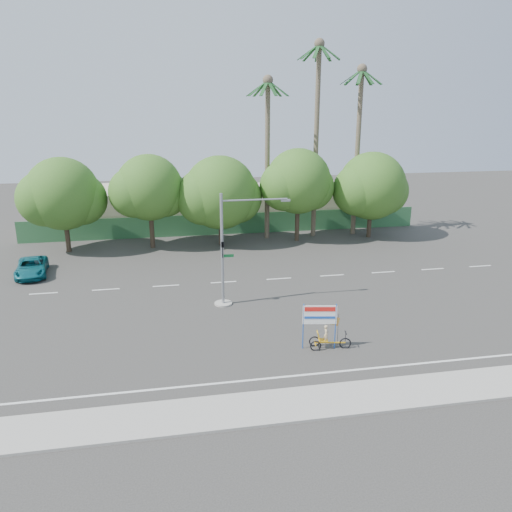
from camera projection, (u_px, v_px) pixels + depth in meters
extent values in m
plane|color=#33302D|center=(276.00, 328.00, 27.92)|extent=(120.00, 120.00, 0.00)
cube|color=gray|center=(316.00, 402.00, 20.84)|extent=(50.00, 2.40, 0.12)
cube|color=#336B3D|center=(227.00, 224.00, 47.85)|extent=(38.00, 0.08, 2.00)
cube|color=beige|center=(122.00, 208.00, 50.05)|extent=(12.00, 8.00, 4.00)
cube|color=beige|center=(296.00, 204.00, 53.25)|extent=(14.00, 8.00, 3.60)
cylinder|color=#473828|center=(67.00, 232.00, 41.90)|extent=(0.40, 0.40, 3.52)
sphere|color=#255C1B|center=(63.00, 194.00, 40.97)|extent=(6.00, 6.00, 6.00)
sphere|color=#255C1B|center=(81.00, 199.00, 41.65)|extent=(4.32, 4.32, 4.32)
sphere|color=#255C1B|center=(45.00, 199.00, 40.59)|extent=(4.56, 4.56, 4.56)
cylinder|color=#473828|center=(152.00, 227.00, 43.08)|extent=(0.40, 0.40, 3.74)
sphere|color=#255C1B|center=(149.00, 188.00, 42.10)|extent=(5.60, 5.60, 5.60)
sphere|color=#255C1B|center=(165.00, 193.00, 42.77)|extent=(4.03, 4.03, 4.03)
sphere|color=#255C1B|center=(134.00, 192.00, 41.74)|extent=(4.26, 4.26, 4.26)
cylinder|color=#473828|center=(221.00, 226.00, 44.19)|extent=(0.40, 0.40, 3.30)
sphere|color=#255C1B|center=(220.00, 193.00, 43.32)|extent=(6.40, 6.40, 6.40)
sphere|color=#255C1B|center=(236.00, 197.00, 44.01)|extent=(4.61, 4.61, 4.61)
sphere|color=#255C1B|center=(204.00, 197.00, 42.92)|extent=(4.86, 4.86, 4.86)
cylinder|color=#473828|center=(297.00, 220.00, 45.33)|extent=(0.40, 0.40, 3.87)
sphere|color=#255C1B|center=(298.00, 181.00, 44.31)|extent=(5.80, 5.80, 5.80)
sphere|color=#255C1B|center=(311.00, 187.00, 45.00)|extent=(4.18, 4.18, 4.18)
sphere|color=#255C1B|center=(284.00, 186.00, 43.95)|extent=(4.41, 4.41, 4.41)
cylinder|color=#473828|center=(370.00, 219.00, 46.62)|extent=(0.40, 0.40, 3.43)
sphere|color=#255C1B|center=(372.00, 186.00, 45.71)|extent=(6.20, 6.20, 6.20)
sphere|color=#255C1B|center=(384.00, 191.00, 46.39)|extent=(4.46, 4.46, 4.46)
sphere|color=#255C1B|center=(358.00, 190.00, 45.32)|extent=(4.71, 4.71, 4.71)
cylinder|color=#70604C|center=(316.00, 145.00, 45.18)|extent=(0.44, 0.44, 17.00)
sphere|color=#70604C|center=(319.00, 43.00, 42.71)|extent=(0.90, 0.90, 0.90)
cube|color=#1C4C21|center=(330.00, 52.00, 43.06)|extent=(1.91, 0.28, 1.36)
cube|color=#1C4C21|center=(325.00, 53.00, 43.60)|extent=(1.65, 1.44, 1.36)
cube|color=#1C4C21|center=(318.00, 53.00, 43.80)|extent=(0.61, 1.93, 1.36)
cube|color=#1C4C21|center=(311.00, 53.00, 43.59)|extent=(1.20, 1.80, 1.36)
cube|color=#1C4C21|center=(308.00, 52.00, 43.05)|extent=(1.89, 0.92, 1.36)
cube|color=#1C4C21|center=(310.00, 51.00, 42.44)|extent=(1.89, 0.92, 1.36)
cube|color=#1C4C21|center=(317.00, 51.00, 42.05)|extent=(1.20, 1.80, 1.36)
cube|color=#1C4C21|center=(324.00, 51.00, 42.06)|extent=(0.61, 1.93, 1.36)
cube|color=#1C4C21|center=(329.00, 51.00, 42.46)|extent=(1.65, 1.44, 1.36)
cylinder|color=#70604C|center=(357.00, 155.00, 46.17)|extent=(0.44, 0.44, 15.00)
sphere|color=#70604C|center=(362.00, 69.00, 43.99)|extent=(0.90, 0.90, 0.90)
cube|color=#1C4C21|center=(372.00, 77.00, 44.34)|extent=(1.91, 0.28, 1.36)
cube|color=#1C4C21|center=(367.00, 77.00, 44.87)|extent=(1.65, 1.44, 1.36)
cube|color=#1C4C21|center=(359.00, 77.00, 45.08)|extent=(0.61, 1.93, 1.36)
cube|color=#1C4C21|center=(353.00, 77.00, 44.86)|extent=(1.20, 1.80, 1.36)
cube|color=#1C4C21|center=(351.00, 77.00, 44.33)|extent=(1.89, 0.92, 1.36)
cube|color=#1C4C21|center=(354.00, 77.00, 43.72)|extent=(1.89, 0.92, 1.36)
cube|color=#1C4C21|center=(360.00, 76.00, 43.33)|extent=(1.20, 1.80, 1.36)
cube|color=#1C4C21|center=(368.00, 76.00, 43.33)|extent=(0.61, 1.93, 1.36)
cube|color=#1C4C21|center=(372.00, 77.00, 43.74)|extent=(1.65, 1.44, 1.36)
cylinder|color=#70604C|center=(267.00, 162.00, 44.83)|extent=(0.44, 0.44, 14.00)
sphere|color=#70604C|center=(268.00, 80.00, 42.80)|extent=(0.90, 0.90, 0.90)
cube|color=#1C4C21|center=(278.00, 88.00, 43.15)|extent=(1.91, 0.28, 1.36)
cube|color=#1C4C21|center=(274.00, 88.00, 43.68)|extent=(1.65, 1.44, 1.36)
cube|color=#1C4C21|center=(267.00, 88.00, 43.89)|extent=(0.61, 1.93, 1.36)
cube|color=#1C4C21|center=(261.00, 88.00, 43.67)|extent=(1.20, 1.80, 1.36)
cube|color=#1C4C21|center=(257.00, 88.00, 43.14)|extent=(1.89, 0.92, 1.36)
cube|color=#1C4C21|center=(258.00, 88.00, 42.53)|extent=(1.89, 0.92, 1.36)
cube|color=#1C4C21|center=(264.00, 88.00, 42.14)|extent=(1.20, 1.80, 1.36)
cube|color=#1C4C21|center=(272.00, 88.00, 42.14)|extent=(0.61, 1.93, 1.36)
cube|color=#1C4C21|center=(278.00, 88.00, 42.54)|extent=(1.65, 1.44, 1.36)
cylinder|color=gray|center=(223.00, 303.00, 31.23)|extent=(1.10, 1.10, 0.10)
cylinder|color=gray|center=(222.00, 251.00, 30.22)|extent=(0.18, 0.18, 7.00)
cylinder|color=gray|center=(255.00, 200.00, 29.69)|extent=(4.00, 0.10, 0.10)
cube|color=gray|center=(285.00, 200.00, 30.05)|extent=(0.55, 0.20, 0.12)
imported|color=black|center=(223.00, 250.00, 29.99)|extent=(0.16, 0.20, 1.00)
cube|color=#14662D|center=(228.00, 256.00, 30.39)|extent=(0.70, 0.04, 0.18)
torus|color=black|center=(345.00, 343.00, 25.51)|extent=(0.62, 0.18, 0.62)
torus|color=black|center=(314.00, 341.00, 25.76)|extent=(0.58, 0.17, 0.57)
torus|color=black|center=(316.00, 346.00, 25.27)|extent=(0.58, 0.17, 0.57)
cube|color=gold|center=(330.00, 342.00, 25.49)|extent=(1.53, 0.33, 0.05)
cube|color=gold|center=(315.00, 343.00, 25.51)|extent=(0.15, 0.55, 0.05)
cube|color=gold|center=(323.00, 340.00, 25.46)|extent=(0.51, 0.46, 0.05)
cube|color=gold|center=(319.00, 336.00, 25.38)|extent=(0.27, 0.41, 0.49)
cylinder|color=black|center=(346.00, 337.00, 25.41)|extent=(0.03, 0.03, 0.50)
cube|color=black|center=(346.00, 333.00, 25.34)|extent=(0.11, 0.41, 0.04)
imported|color=#CCB284|center=(326.00, 334.00, 25.36)|extent=(0.29, 0.39, 0.98)
cylinder|color=blue|center=(303.00, 326.00, 25.23)|extent=(0.06, 0.06, 2.45)
cylinder|color=blue|center=(335.00, 326.00, 25.23)|extent=(0.06, 0.06, 2.45)
cube|color=white|center=(320.00, 315.00, 25.05)|extent=(1.70, 0.35, 1.00)
cube|color=red|center=(320.00, 309.00, 24.92)|extent=(1.52, 0.29, 0.24)
cube|color=blue|center=(320.00, 318.00, 25.06)|extent=(1.52, 0.29, 0.13)
cylinder|color=black|center=(338.00, 331.00, 25.31)|extent=(0.02, 0.02, 1.90)
cube|color=red|center=(332.00, 321.00, 25.14)|extent=(0.79, 0.16, 0.59)
imported|color=#0E5C68|center=(32.00, 267.00, 36.36)|extent=(2.64, 4.69, 1.24)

